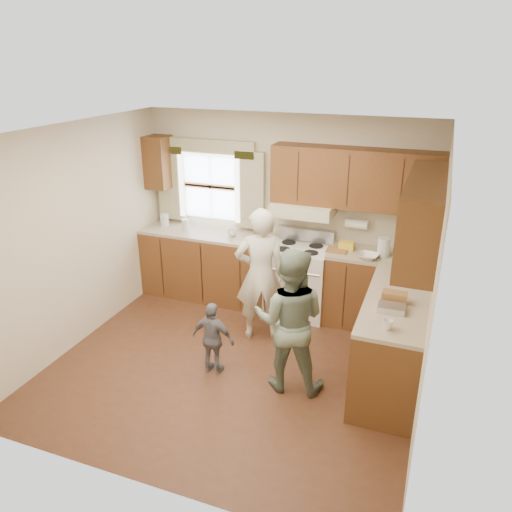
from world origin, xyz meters
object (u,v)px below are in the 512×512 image
at_px(woman_left, 260,275).
at_px(woman_right, 290,320).
at_px(stove, 299,279).
at_px(child, 213,339).

relative_size(woman_left, woman_right, 1.07).
relative_size(stove, woman_left, 0.67).
relative_size(woman_left, child, 1.98).
bearing_deg(woman_left, child, 53.67).
relative_size(stove, woman_right, 0.72).
xyz_separation_m(stove, woman_left, (-0.25, -0.75, 0.33)).
bearing_deg(woman_left, stove, -131.29).
height_order(woman_left, woman_right, woman_left).
xyz_separation_m(woman_left, woman_right, (0.60, -0.80, -0.05)).
bearing_deg(child, woman_left, -100.97).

